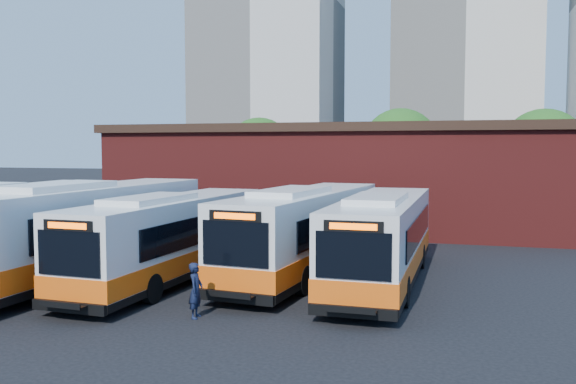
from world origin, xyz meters
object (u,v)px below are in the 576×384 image
(bus_west, at_px, (87,234))
(bus_midwest, at_px, (171,241))
(bus_mideast, at_px, (305,234))
(bus_east, at_px, (383,242))
(transit_worker, at_px, (196,290))

(bus_west, xyz_separation_m, bus_midwest, (3.40, 0.39, -0.19))
(bus_midwest, bearing_deg, bus_mideast, 32.60)
(bus_east, height_order, transit_worker, bus_east)
(bus_west, distance_m, bus_midwest, 3.42)
(bus_west, distance_m, bus_mideast, 8.50)
(bus_mideast, bearing_deg, bus_east, -8.48)
(bus_east, bearing_deg, bus_west, -168.23)
(bus_midwest, xyz_separation_m, bus_mideast, (4.54, 2.64, 0.08))
(bus_midwest, relative_size, bus_east, 0.99)
(bus_midwest, xyz_separation_m, bus_east, (7.72, 1.84, 0.02))
(bus_west, relative_size, bus_mideast, 1.07)
(bus_midwest, distance_m, bus_mideast, 5.25)
(bus_midwest, height_order, bus_mideast, bus_mideast)
(bus_mideast, bearing_deg, transit_worker, -96.17)
(bus_west, bearing_deg, bus_east, 13.86)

